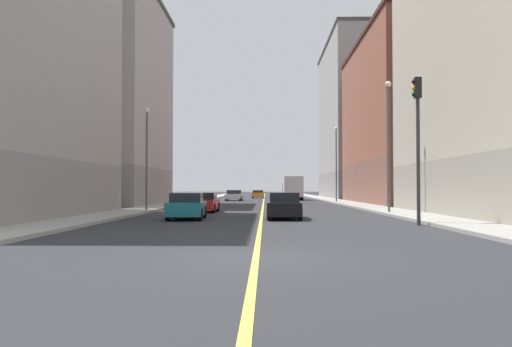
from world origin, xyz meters
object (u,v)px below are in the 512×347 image
Objects in this scene: street_lamp_left_far at (336,157)px; car_silver at (234,196)px; building_left_far at (361,120)px; car_orange at (258,194)px; building_right_midblock at (99,100)px; car_teal at (187,206)px; box_truck at (293,188)px; building_left_mid at (412,121)px; car_black at (285,206)px; street_lamp_right_near at (147,147)px; traffic_light_left_near at (418,130)px; street_lamp_left_near at (389,134)px; car_red at (203,203)px.

street_lamp_left_far is 15.36m from car_silver.
building_left_far reaches higher than car_orange.
building_left_far is at bearing 47.66° from building_right_midblock.
car_teal is 42.31m from box_truck.
car_teal is at bearing -125.86° from building_left_mid.
car_black is (-6.61, -28.73, -4.27)m from street_lamp_left_far.
building_left_far is 59.04m from car_teal.
car_teal is (4.00, -8.27, -3.71)m from street_lamp_right_near.
street_lamp_right_near reaches higher than traffic_light_left_near.
street_lamp_right_near is 0.87× the size of street_lamp_left_far.
car_silver is at bearing -139.27° from building_left_far.
building_right_midblock is at bearing 119.96° from street_lamp_right_near.
car_black is at bearing -93.56° from box_truck.
street_lamp_right_near is at bearing -126.88° from street_lamp_left_far.
street_lamp_left_near reaches higher than car_orange.
building_left_mid reaches higher than car_red.
street_lamp_left_far is 1.92× the size of car_silver.
building_left_mid is at bearing 54.14° from car_teal.
car_teal is (-10.66, 4.15, -3.46)m from traffic_light_left_near.
traffic_light_left_near is 1.47× the size of car_black.
car_silver is at bearing 82.23° from street_lamp_right_near.
street_lamp_right_near reaches higher than car_silver.
traffic_light_left_near is at bearing -105.44° from building_left_mid.
box_truck is at bearing 108.02° from street_lamp_left_far.
street_lamp_left_far is 1.97× the size of car_red.
traffic_light_left_near is at bearing -40.27° from street_lamp_right_near.
building_left_far is at bearing -1.12° from car_orange.
building_left_mid is 1.23× the size of building_right_midblock.
street_lamp_left_far is 31.71m from car_teal.
building_left_mid is 23.74m from car_silver.
street_lamp_left_near reaches higher than street_lamp_right_near.
car_black is at bearing -54.82° from car_red.
car_black is (-14.04, -54.23, -11.53)m from building_left_far.
car_red reaches higher than car_orange.
building_left_mid is 5.52× the size of car_black.
building_right_midblock is 28.37m from street_lamp_left_near.
traffic_light_left_near is (22.09, -25.31, -5.66)m from building_right_midblock.
street_lamp_right_near is at bearing -97.77° from car_silver.
car_silver is (-19.01, 11.87, -7.83)m from building_left_mid.
street_lamp_left_far is at bearing 53.12° from street_lamp_right_near.
box_truck is (7.53, 3.31, 0.98)m from car_silver.
building_right_midblock reaches higher than car_silver.
building_left_mid is at bearing -20.28° from street_lamp_left_far.
car_teal is 0.93× the size of car_black.
building_left_far is 52.42m from street_lamp_right_near.
street_lamp_right_near is 5.41m from car_red.
street_lamp_left_far is 13.50m from box_truck.
street_lamp_left_far is 24.79m from car_red.
car_red is 47.28m from car_orange.
traffic_light_left_near is 59.75m from car_orange.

